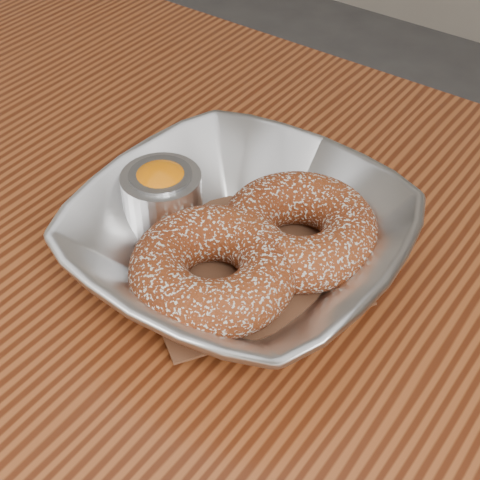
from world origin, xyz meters
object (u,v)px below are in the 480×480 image
Objects in this scene: donut_back at (299,230)px; ramekin at (162,198)px; table at (179,423)px; serving_bowl at (240,242)px; donut_front at (213,269)px.

donut_back is 1.91× the size of ramekin.
table is 0.15m from serving_bowl.
serving_bowl is 0.03m from donut_front.
donut_front is (-0.02, -0.07, 0.00)m from donut_back.
ramekin reaches higher than donut_back.
donut_front is 0.08m from ramekin.
donut_back is at bearing 76.36° from table.
table is 10.61× the size of donut_back.
serving_bowl is 2.02× the size of donut_back.
donut_back is (0.03, 0.03, 0.00)m from serving_bowl.
donut_front is at bearing 86.53° from table.
donut_back is at bearing 20.58° from ramekin.
donut_back is 0.07m from donut_front.
table is at bearing -93.47° from donut_front.
table is 10.45× the size of donut_front.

